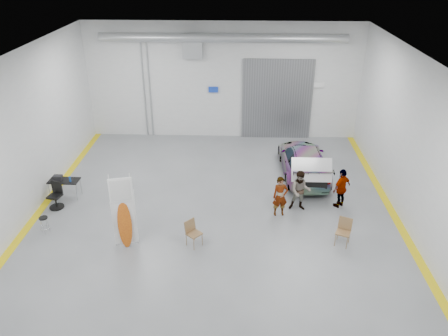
{
  "coord_description": "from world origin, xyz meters",
  "views": [
    {
      "loc": [
        0.85,
        -13.88,
        9.24
      ],
      "look_at": [
        0.3,
        1.22,
        1.5
      ],
      "focal_mm": 35.0,
      "sensor_mm": 36.0,
      "label": 1
    }
  ],
  "objects_px": {
    "sedan_car": "(304,161)",
    "surfboard_display": "(123,218)",
    "folding_chair_near": "(194,238)",
    "folding_chair_far": "(342,237)",
    "shop_stool": "(45,225)",
    "work_table": "(62,180)",
    "office_chair": "(56,197)",
    "person_c": "(342,188)",
    "person_a": "(280,196)",
    "person_b": "(300,191)"
  },
  "relations": [
    {
      "from": "sedan_car",
      "to": "work_table",
      "type": "height_order",
      "value": "sedan_car"
    },
    {
      "from": "folding_chair_far",
      "to": "work_table",
      "type": "relative_size",
      "value": 0.79
    },
    {
      "from": "person_c",
      "to": "shop_stool",
      "type": "bearing_deg",
      "value": -28.81
    },
    {
      "from": "work_table",
      "to": "office_chair",
      "type": "bearing_deg",
      "value": -90.92
    },
    {
      "from": "person_a",
      "to": "person_c",
      "type": "height_order",
      "value": "person_c"
    },
    {
      "from": "shop_stool",
      "to": "work_table",
      "type": "relative_size",
      "value": 0.51
    },
    {
      "from": "folding_chair_far",
      "to": "shop_stool",
      "type": "relative_size",
      "value": 1.55
    },
    {
      "from": "surfboard_display",
      "to": "folding_chair_far",
      "type": "xyz_separation_m",
      "value": [
        7.45,
        0.36,
        -0.83
      ]
    },
    {
      "from": "shop_stool",
      "to": "folding_chair_far",
      "type": "bearing_deg",
      "value": -1.75
    },
    {
      "from": "work_table",
      "to": "office_chair",
      "type": "relative_size",
      "value": 1.15
    },
    {
      "from": "person_b",
      "to": "work_table",
      "type": "distance_m",
      "value": 9.53
    },
    {
      "from": "sedan_car",
      "to": "surfboard_display",
      "type": "bearing_deg",
      "value": 37.44
    },
    {
      "from": "person_b",
      "to": "folding_chair_far",
      "type": "relative_size",
      "value": 1.69
    },
    {
      "from": "sedan_car",
      "to": "surfboard_display",
      "type": "relative_size",
      "value": 1.69
    },
    {
      "from": "person_a",
      "to": "shop_stool",
      "type": "xyz_separation_m",
      "value": [
        -8.49,
        -1.48,
        -0.49
      ]
    },
    {
      "from": "sedan_car",
      "to": "folding_chair_near",
      "type": "distance_m",
      "value": 6.96
    },
    {
      "from": "person_b",
      "to": "office_chair",
      "type": "relative_size",
      "value": 1.54
    },
    {
      "from": "shop_stool",
      "to": "office_chair",
      "type": "relative_size",
      "value": 0.59
    },
    {
      "from": "person_a",
      "to": "shop_stool",
      "type": "distance_m",
      "value": 8.63
    },
    {
      "from": "person_a",
      "to": "person_c",
      "type": "distance_m",
      "value": 2.53
    },
    {
      "from": "person_c",
      "to": "surfboard_display",
      "type": "height_order",
      "value": "surfboard_display"
    },
    {
      "from": "work_table",
      "to": "folding_chair_near",
      "type": "bearing_deg",
      "value": -28.58
    },
    {
      "from": "sedan_car",
      "to": "person_a",
      "type": "height_order",
      "value": "person_a"
    },
    {
      "from": "person_b",
      "to": "office_chair",
      "type": "bearing_deg",
      "value": -174.42
    },
    {
      "from": "work_table",
      "to": "person_a",
      "type": "bearing_deg",
      "value": -6.76
    },
    {
      "from": "folding_chair_far",
      "to": "work_table",
      "type": "bearing_deg",
      "value": -171.23
    },
    {
      "from": "person_b",
      "to": "shop_stool",
      "type": "bearing_deg",
      "value": -164.09
    },
    {
      "from": "folding_chair_far",
      "to": "person_a",
      "type": "bearing_deg",
      "value": 161.85
    },
    {
      "from": "surfboard_display",
      "to": "folding_chair_near",
      "type": "distance_m",
      "value": 2.51
    },
    {
      "from": "person_b",
      "to": "work_table",
      "type": "xyz_separation_m",
      "value": [
        -9.51,
        0.62,
        -0.06
      ]
    },
    {
      "from": "surfboard_display",
      "to": "shop_stool",
      "type": "height_order",
      "value": "surfboard_display"
    },
    {
      "from": "folding_chair_near",
      "to": "shop_stool",
      "type": "bearing_deg",
      "value": 126.32
    },
    {
      "from": "sedan_car",
      "to": "surfboard_display",
      "type": "xyz_separation_m",
      "value": [
        -6.74,
        -5.51,
        0.45
      ]
    },
    {
      "from": "folding_chair_near",
      "to": "folding_chair_far",
      "type": "relative_size",
      "value": 0.97
    },
    {
      "from": "folding_chair_far",
      "to": "shop_stool",
      "type": "bearing_deg",
      "value": -158.19
    },
    {
      "from": "shop_stool",
      "to": "work_table",
      "type": "height_order",
      "value": "work_table"
    },
    {
      "from": "sedan_car",
      "to": "office_chair",
      "type": "relative_size",
      "value": 4.42
    },
    {
      "from": "person_b",
      "to": "surfboard_display",
      "type": "bearing_deg",
      "value": -153.15
    },
    {
      "from": "sedan_car",
      "to": "person_b",
      "type": "height_order",
      "value": "person_b"
    },
    {
      "from": "office_chair",
      "to": "surfboard_display",
      "type": "bearing_deg",
      "value": -22.09
    },
    {
      "from": "person_c",
      "to": "office_chair",
      "type": "bearing_deg",
      "value": -37.61
    },
    {
      "from": "surfboard_display",
      "to": "folding_chair_far",
      "type": "distance_m",
      "value": 7.5
    },
    {
      "from": "person_b",
      "to": "work_table",
      "type": "relative_size",
      "value": 1.34
    },
    {
      "from": "office_chair",
      "to": "person_c",
      "type": "bearing_deg",
      "value": 16.15
    },
    {
      "from": "folding_chair_far",
      "to": "person_c",
      "type": "bearing_deg",
      "value": 104.17
    },
    {
      "from": "person_c",
      "to": "shop_stool",
      "type": "distance_m",
      "value": 11.15
    },
    {
      "from": "person_a",
      "to": "folding_chair_near",
      "type": "distance_m",
      "value": 3.72
    },
    {
      "from": "sedan_car",
      "to": "person_b",
      "type": "xyz_separation_m",
      "value": [
        -0.51,
        -2.94,
        0.14
      ]
    },
    {
      "from": "person_b",
      "to": "surfboard_display",
      "type": "relative_size",
      "value": 0.59
    },
    {
      "from": "sedan_car",
      "to": "folding_chair_near",
      "type": "height_order",
      "value": "sedan_car"
    }
  ]
}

